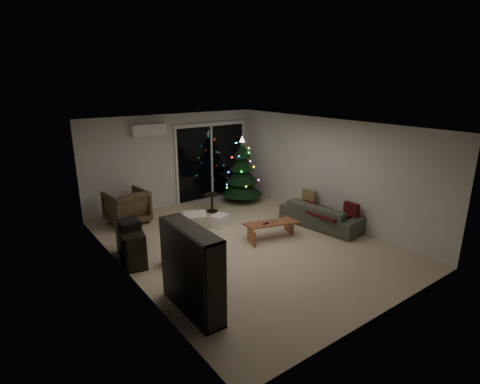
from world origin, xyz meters
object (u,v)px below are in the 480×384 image
Objects in this scene: media_cabinet at (131,244)px; bookshelf at (182,273)px; coffee_table at (271,230)px; christmas_tree at (242,169)px; sofa at (321,215)px; armchair at (127,207)px.

bookshelf is at bearing -79.23° from media_cabinet.
christmas_tree is at bearing 83.05° from coffee_table.
media_cabinet is 0.58× the size of christmas_tree.
christmas_tree reaches higher than bookshelf.
media_cabinet is at bearing 71.74° from bookshelf.
coffee_table is (2.88, -0.76, -0.16)m from media_cabinet.
sofa is at bearing -2.91° from bookshelf.
christmas_tree is (3.27, -0.26, 0.52)m from armchair.
bookshelf is 2.15m from media_cabinet.
coffee_table is 0.61× the size of christmas_tree.
coffee_table is at bearing 121.90° from armchair.
armchair reaches higher than sofa.
bookshelf is 3.22m from coffee_table.
bookshelf reaches higher than sofa.
bookshelf is at bearing -135.61° from christmas_tree.
coffee_table is at bearing -112.72° from christmas_tree.
armchair is at bearing 175.47° from christmas_tree.
bookshelf is 1.48× the size of armchair.
christmas_tree is at bearing 34.41° from media_cabinet.
bookshelf is 1.17× the size of coffee_table.
media_cabinet is 1.20× the size of armchair.
armchair is 4.68m from sofa.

